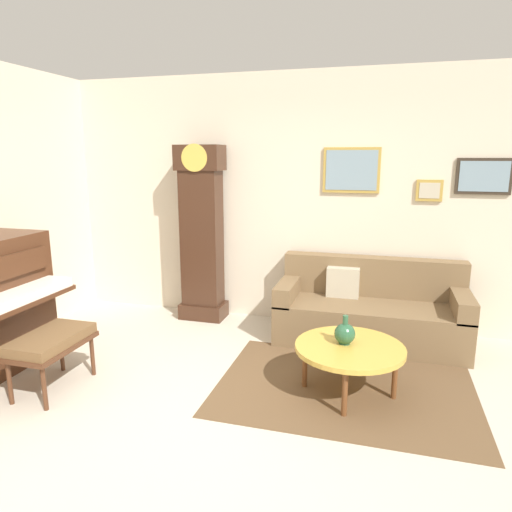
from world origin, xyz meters
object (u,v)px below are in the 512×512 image
(piano_bench, at_px, (51,343))
(couch, at_px, (370,311))
(coffee_table, at_px, (350,349))
(grandfather_clock, at_px, (202,238))
(green_jug, at_px, (345,333))

(piano_bench, relative_size, couch, 0.37)
(piano_bench, distance_m, coffee_table, 2.43)
(piano_bench, distance_m, grandfather_clock, 2.10)
(coffee_table, distance_m, green_jug, 0.13)
(coffee_table, height_order, green_jug, green_jug)
(grandfather_clock, xyz_separation_m, coffee_table, (1.82, -1.35, -0.59))
(piano_bench, distance_m, couch, 3.05)
(couch, bearing_deg, coffee_table, -95.67)
(piano_bench, distance_m, green_jug, 2.40)
(grandfather_clock, bearing_deg, couch, -4.86)
(couch, xyz_separation_m, coffee_table, (-0.12, -1.19, 0.07))
(piano_bench, relative_size, coffee_table, 0.80)
(piano_bench, xyz_separation_m, couch, (2.48, 1.78, -0.09))
(couch, height_order, green_jug, couch)
(grandfather_clock, bearing_deg, green_jug, -36.72)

